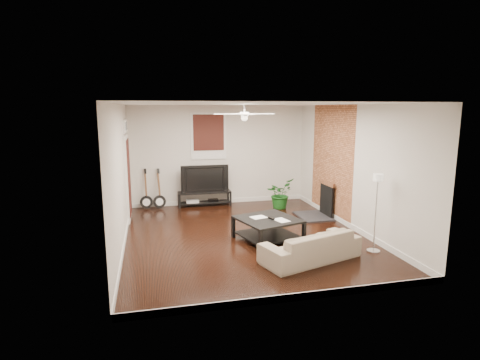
% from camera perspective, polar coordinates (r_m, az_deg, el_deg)
% --- Properties ---
extents(room, '(5.01, 6.01, 2.81)m').
position_cam_1_polar(room, '(8.13, 0.65, 1.23)').
color(room, black).
rests_on(room, ground).
extents(brick_accent, '(0.02, 2.20, 2.80)m').
position_cam_1_polar(brick_accent, '(9.92, 13.33, 2.63)').
color(brick_accent, brown).
rests_on(brick_accent, floor).
extents(fireplace, '(0.80, 1.10, 0.92)m').
position_cam_1_polar(fireplace, '(9.97, 11.62, -2.76)').
color(fireplace, black).
rests_on(fireplace, floor).
extents(window_back, '(1.00, 0.06, 1.30)m').
position_cam_1_polar(window_back, '(10.91, -4.66, 6.47)').
color(window_back, '#38170F').
rests_on(window_back, wall_back).
extents(door_left, '(0.08, 1.00, 2.50)m').
position_cam_1_polar(door_left, '(9.81, -16.21, 1.53)').
color(door_left, white).
rests_on(door_left, wall_left).
extents(tv_stand, '(1.48, 0.39, 0.41)m').
position_cam_1_polar(tv_stand, '(10.96, -5.24, -2.75)').
color(tv_stand, black).
rests_on(tv_stand, floor).
extents(tv, '(1.32, 0.17, 0.76)m').
position_cam_1_polar(tv, '(10.86, -5.31, 0.30)').
color(tv, black).
rests_on(tv, tv_stand).
extents(coffee_table, '(1.40, 1.40, 0.47)m').
position_cam_1_polar(coffee_table, '(8.12, 4.12, -7.25)').
color(coffee_table, black).
rests_on(coffee_table, floor).
extents(sofa, '(2.00, 1.25, 0.54)m').
position_cam_1_polar(sofa, '(7.20, 10.37, -9.47)').
color(sofa, '#C4A993').
rests_on(sofa, floor).
extents(floor_lamp, '(0.31, 0.31, 1.52)m').
position_cam_1_polar(floor_lamp, '(7.76, 19.40, -4.66)').
color(floor_lamp, white).
rests_on(floor_lamp, floor).
extents(potted_plant, '(0.97, 0.97, 0.82)m').
position_cam_1_polar(potted_plant, '(10.67, 5.89, -2.01)').
color(potted_plant, '#19591B').
rests_on(potted_plant, floor).
extents(guitar_left, '(0.37, 0.28, 1.11)m').
position_cam_1_polar(guitar_left, '(10.76, -13.72, -1.34)').
color(guitar_left, black).
rests_on(guitar_left, floor).
extents(guitar_right, '(0.39, 0.31, 1.11)m').
position_cam_1_polar(guitar_right, '(10.73, -11.86, -1.30)').
color(guitar_right, black).
rests_on(guitar_right, floor).
extents(ceiling_fan, '(1.24, 1.24, 0.32)m').
position_cam_1_polar(ceiling_fan, '(8.02, 0.66, 9.72)').
color(ceiling_fan, white).
rests_on(ceiling_fan, ceiling).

